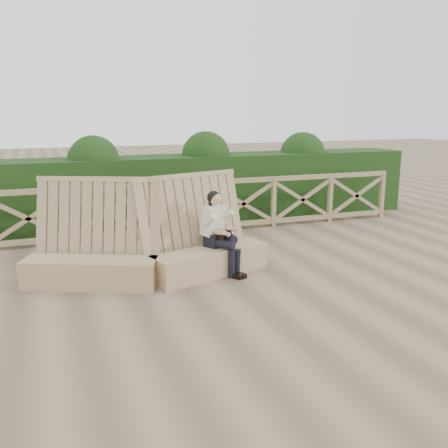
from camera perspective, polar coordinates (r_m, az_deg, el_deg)
name	(u,v)px	position (r m, az deg, el deg)	size (l,w,h in m)	color
ground	(245,291)	(7.14, 2.44, -7.63)	(60.00, 60.00, 0.00)	brown
bench	(151,254)	(7.59, -8.35, -3.42)	(3.75, 1.46, 1.55)	#977C56
woman	(219,229)	(7.74, -0.61, -0.62)	(0.59, 0.81, 1.29)	black
guardrail	(178,208)	(10.19, -5.23, 1.82)	(10.10, 0.09, 1.10)	#7E6849
hedge	(164,190)	(11.30, -6.88, 3.89)	(12.00, 1.20, 1.50)	black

